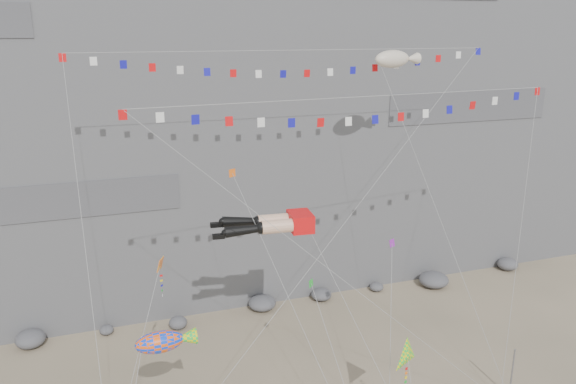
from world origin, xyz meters
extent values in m
cube|color=slate|center=(0.00, 32.00, 25.00)|extent=(80.00, 28.00, 50.00)
cylinder|color=gray|center=(13.12, -1.32, 1.93)|extent=(0.12, 0.12, 3.86)
cube|color=red|center=(-0.71, 4.79, 12.87)|extent=(1.66, 2.17, 1.21)
cylinder|color=#E1AD8C|center=(-2.52, 4.34, 12.87)|extent=(2.12, 1.06, 0.89)
sphere|color=black|center=(-3.55, 4.42, 12.87)|extent=(0.82, 0.82, 0.82)
cone|color=black|center=(-4.75, 4.52, 12.80)|extent=(2.50, 0.95, 0.84)
cube|color=black|center=(-6.38, 4.66, 12.53)|extent=(0.82, 0.42, 0.30)
cylinder|color=#E1AD8C|center=(-2.42, 5.54, 12.87)|extent=(2.12, 1.06, 0.89)
sphere|color=black|center=(-3.44, 5.63, 12.87)|extent=(0.82, 0.82, 0.82)
cone|color=black|center=(-4.65, 5.73, 12.99)|extent=(2.52, 0.95, 0.89)
cube|color=black|center=(-6.27, 5.87, 12.90)|extent=(0.82, 0.42, 0.30)
cylinder|color=gray|center=(1.36, -1.11, 6.46)|extent=(0.03, 0.03, 17.91)
cylinder|color=gray|center=(-6.55, 3.65, 11.98)|extent=(0.03, 0.03, 31.37)
cylinder|color=gray|center=(7.34, 0.52, 10.71)|extent=(0.03, 0.03, 23.75)
cylinder|color=gray|center=(10.74, 4.19, 11.62)|extent=(0.03, 0.03, 26.34)
cylinder|color=gray|center=(-2.35, 0.74, 8.01)|extent=(0.03, 0.03, 21.20)
cylinder|color=gray|center=(3.40, -0.96, 5.38)|extent=(0.03, 0.03, 15.57)
camera|label=1|loc=(-13.11, -28.89, 25.40)|focal=35.00mm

